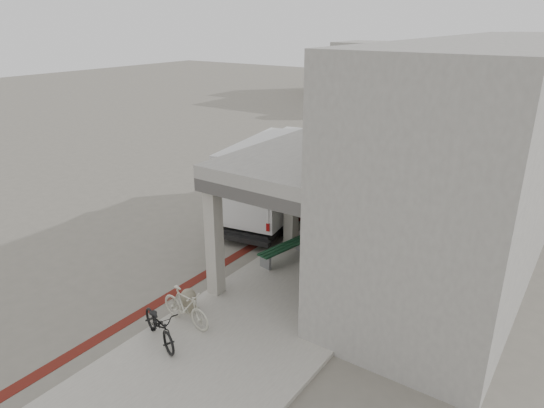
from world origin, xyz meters
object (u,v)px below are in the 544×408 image
Objects in this scene: fedex_truck at (281,174)px; bicycle_black at (159,325)px; utility_cabinet at (338,276)px; bicycle_cream at (186,307)px; bench at (284,250)px.

fedex_truck is 9.33m from bicycle_black.
utility_cabinet is 0.61× the size of bicycle_cream.
bicycle_black is (2.42, -8.95, -1.11)m from fedex_truck.
fedex_truck is 4.33× the size of bicycle_black.
fedex_truck reaches higher than bicycle_black.
bench is 5.38m from bicycle_black.
utility_cabinet reaches higher than bicycle_cream.
bicycle_cream is (-2.50, -3.65, -0.00)m from utility_cabinet.
fedex_truck is at bearing 36.72° from bicycle_black.
bicycle_cream reaches higher than bicycle_black.
bicycle_black is at bearing -175.85° from bicycle_cream.
fedex_truck is 3.72× the size of bench.
bicycle_black reaches higher than bench.
utility_cabinet is at bearing -8.06° from bench.
fedex_truck is at bearing 135.96° from bench.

